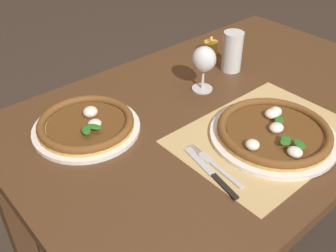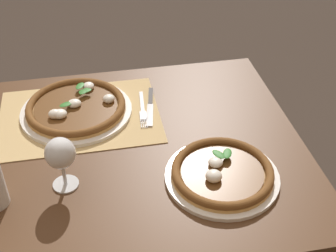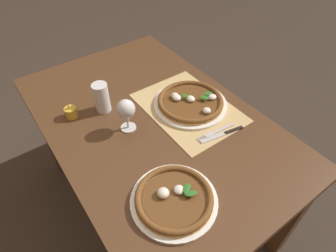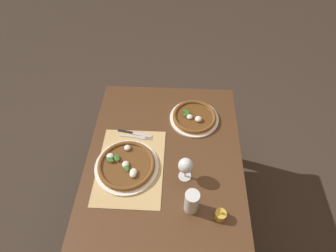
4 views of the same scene
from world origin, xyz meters
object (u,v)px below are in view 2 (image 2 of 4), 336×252
object	(u,v)px
fork	(143,109)
knife	(150,107)
pizza_far	(222,173)
pizza_near	(76,108)
wine_glass	(61,155)

from	to	relation	value
fork	knife	distance (m)	0.03
knife	pizza_far	bearing A→B (deg)	110.80
pizza_far	fork	xyz separation A→B (m)	(0.17, -0.35, -0.01)
pizza_near	pizza_far	bearing A→B (deg)	134.79
pizza_near	wine_glass	bearing A→B (deg)	82.79
pizza_near	fork	xyz separation A→B (m)	(-0.21, 0.03, -0.02)
wine_glass	fork	size ratio (longest dim) A/B	0.77
pizza_near	knife	bearing A→B (deg)	176.42
pizza_far	fork	world-z (taller)	pizza_far
fork	knife	xyz separation A→B (m)	(-0.03, -0.01, 0.00)
pizza_far	wine_glass	bearing A→B (deg)	-7.56
pizza_far	pizza_near	bearing A→B (deg)	-45.21
pizza_near	fork	world-z (taller)	pizza_near
wine_glass	fork	xyz separation A→B (m)	(-0.25, -0.30, -0.10)
pizza_far	fork	distance (m)	0.39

